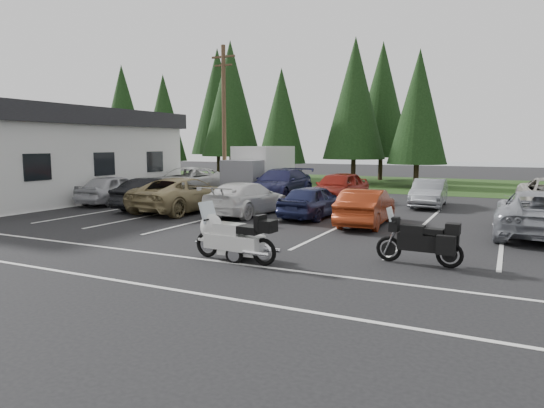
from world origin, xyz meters
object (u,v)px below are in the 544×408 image
at_px(car_near_5, 366,207).
at_px(car_far_3, 429,193).
at_px(car_near_1, 157,194).
at_px(car_far_1, 280,184).
at_px(car_near_3, 247,198).
at_px(box_truck, 257,170).
at_px(car_near_6, 537,213).
at_px(car_near_0, 115,189).
at_px(car_near_4, 313,201).
at_px(touring_motorcycle, 234,232).
at_px(car_far_0, 187,181).
at_px(building, 22,155).
at_px(car_near_2, 185,194).
at_px(car_far_2, 338,188).
at_px(adventure_motorcycle, 419,236).
at_px(utility_pole, 224,117).
at_px(cargo_trailer, 241,246).

xyz_separation_m(car_near_5, car_far_3, (1.27, 6.71, -0.01)).
distance_m(car_near_1, car_far_1, 7.27).
height_order(car_near_1, car_near_3, car_near_1).
distance_m(box_truck, car_near_6, 17.08).
bearing_deg(car_near_0, car_far_3, -162.23).
bearing_deg(car_near_0, car_near_1, 163.42).
bearing_deg(car_near_4, touring_motorcycle, 100.88).
xyz_separation_m(box_truck, car_near_6, (14.88, -8.34, -0.70)).
relative_size(car_near_6, car_far_0, 0.89).
xyz_separation_m(building, car_far_0, (6.85, 5.59, -1.61)).
height_order(car_near_2, car_near_6, car_near_2).
relative_size(box_truck, car_far_2, 1.16).
relative_size(car_near_0, car_near_2, 0.79).
bearing_deg(car_near_1, car_far_3, -145.28).
xyz_separation_m(car_far_3, adventure_motorcycle, (1.53, -12.04, 0.05)).
xyz_separation_m(box_truck, car_far_0, (-3.15, -2.91, -0.61)).
bearing_deg(car_far_3, car_far_1, 178.37).
bearing_deg(car_near_5, car_far_1, -47.54).
height_order(car_near_0, car_near_2, car_near_2).
relative_size(car_near_2, adventure_motorcycle, 2.36).
relative_size(utility_pole, car_near_2, 1.62).
bearing_deg(car_near_2, adventure_motorcycle, 156.28).
relative_size(car_near_3, car_near_5, 1.17).
bearing_deg(car_far_2, building, -156.04).
bearing_deg(utility_pole, car_near_6, -24.91).
bearing_deg(car_near_6, car_near_3, 0.01).
xyz_separation_m(car_near_1, car_near_3, (4.59, 0.30, -0.03)).
bearing_deg(car_far_1, adventure_motorcycle, -53.46).
bearing_deg(car_near_2, car_far_1, -101.73).
xyz_separation_m(car_far_1, adventure_motorcycle, (9.50, -11.99, -0.11)).
relative_size(car_far_2, cargo_trailer, 3.20).
bearing_deg(car_near_2, car_far_3, -143.22).
relative_size(utility_pole, car_far_1, 1.57).
height_order(car_near_0, car_near_4, car_near_0).
bearing_deg(car_near_0, car_far_2, -157.97).
distance_m(building, car_near_5, 19.35).
relative_size(car_near_2, car_near_4, 1.38).
bearing_deg(car_far_2, car_near_4, -78.40).
bearing_deg(box_truck, car_far_3, -10.86).
distance_m(utility_pole, car_near_0, 8.59).
bearing_deg(car_near_1, car_near_2, -174.28).
height_order(box_truck, car_near_1, box_truck).
bearing_deg(car_near_6, car_near_1, 1.17).
distance_m(box_truck, car_far_2, 6.86).
bearing_deg(car_near_1, car_far_1, -111.94).
bearing_deg(touring_motorcycle, box_truck, 121.30).
bearing_deg(car_near_1, building, 3.61).
height_order(car_near_0, car_near_6, car_near_6).
distance_m(car_far_2, touring_motorcycle, 13.02).
relative_size(car_near_2, touring_motorcycle, 2.02).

